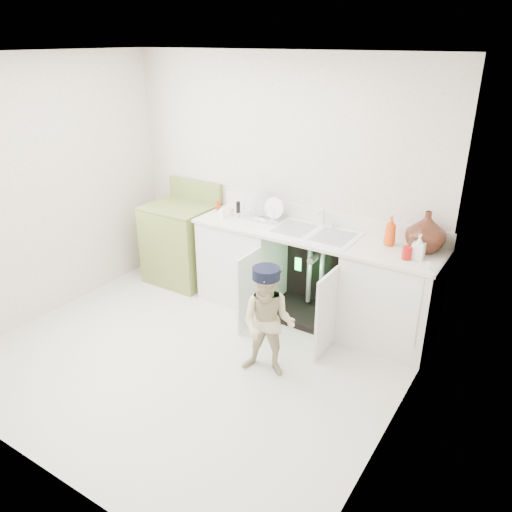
{
  "coord_description": "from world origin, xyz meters",
  "views": [
    {
      "loc": [
        2.46,
        -2.81,
        2.61
      ],
      "look_at": [
        0.23,
        0.7,
        0.77
      ],
      "focal_mm": 35.0,
      "sensor_mm": 36.0,
      "label": 1
    }
  ],
  "objects": [
    {
      "name": "ground",
      "position": [
        0.0,
        0.0,
        0.0
      ],
      "size": [
        3.5,
        3.5,
        0.0
      ],
      "primitive_type": "plane",
      "color": "beige",
      "rests_on": "ground"
    },
    {
      "name": "repair_worker",
      "position": [
        0.67,
        0.18,
        0.49
      ],
      "size": [
        0.53,
        0.92,
        0.96
      ],
      "rotation": [
        0.0,
        0.0,
        0.24
      ],
      "color": "beige",
      "rests_on": "ground"
    },
    {
      "name": "avocado_stove",
      "position": [
        -1.08,
        1.18,
        0.46
      ],
      "size": [
        0.72,
        0.65,
        1.12
      ],
      "color": "olive",
      "rests_on": "ground"
    },
    {
      "name": "room_shell",
      "position": [
        0.0,
        0.0,
        1.25
      ],
      "size": [
        6.0,
        5.5,
        1.26
      ],
      "color": "silver",
      "rests_on": "ground"
    },
    {
      "name": "counter_run",
      "position": [
        0.59,
        1.21,
        0.48
      ],
      "size": [
        2.44,
        1.02,
        1.26
      ],
      "color": "white",
      "rests_on": "ground"
    }
  ]
}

